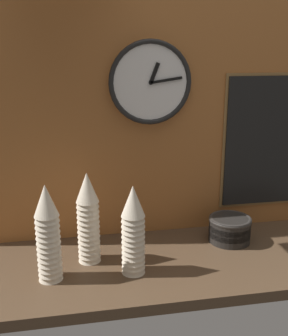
{
  "coord_description": "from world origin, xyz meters",
  "views": [
    {
      "loc": [
        -0.32,
        -1.39,
        0.78
      ],
      "look_at": [
        -0.05,
        0.04,
        0.35
      ],
      "focal_mm": 45.0,
      "sensor_mm": 36.0,
      "label": 1
    }
  ],
  "objects_px": {
    "menu_board": "(269,141)",
    "wall_clock": "(150,83)",
    "cup_stack_center_left": "(88,218)",
    "cup_stack_center": "(133,230)",
    "cup_stack_left": "(48,233)",
    "bowl_stack_right": "(230,228)"
  },
  "relations": [
    {
      "from": "wall_clock",
      "to": "cup_stack_left",
      "type": "bearing_deg",
      "value": -143.49
    },
    {
      "from": "bowl_stack_right",
      "to": "wall_clock",
      "type": "bearing_deg",
      "value": 155.88
    },
    {
      "from": "cup_stack_left",
      "to": "wall_clock",
      "type": "relative_size",
      "value": 1.05
    },
    {
      "from": "cup_stack_center",
      "to": "menu_board",
      "type": "distance_m",
      "value": 0.75
    },
    {
      "from": "cup_stack_center",
      "to": "menu_board",
      "type": "height_order",
      "value": "menu_board"
    },
    {
      "from": "menu_board",
      "to": "wall_clock",
      "type": "bearing_deg",
      "value": -179.03
    },
    {
      "from": "cup_stack_center",
      "to": "wall_clock",
      "type": "relative_size",
      "value": 0.99
    },
    {
      "from": "menu_board",
      "to": "cup_stack_left",
      "type": "bearing_deg",
      "value": -161.53
    },
    {
      "from": "cup_stack_center",
      "to": "cup_stack_left",
      "type": "relative_size",
      "value": 0.94
    },
    {
      "from": "cup_stack_center",
      "to": "wall_clock",
      "type": "xyz_separation_m",
      "value": [
        0.12,
        0.31,
        0.47
      ]
    },
    {
      "from": "cup_stack_left",
      "to": "bowl_stack_right",
      "type": "bearing_deg",
      "value": 13.04
    },
    {
      "from": "wall_clock",
      "to": "menu_board",
      "type": "bearing_deg",
      "value": 0.97
    },
    {
      "from": "cup_stack_left",
      "to": "bowl_stack_right",
      "type": "distance_m",
      "value": 0.74
    },
    {
      "from": "bowl_stack_right",
      "to": "menu_board",
      "type": "xyz_separation_m",
      "value": [
        0.22,
        0.15,
        0.32
      ]
    },
    {
      "from": "cup_stack_center_left",
      "to": "wall_clock",
      "type": "bearing_deg",
      "value": 36.18
    },
    {
      "from": "cup_stack_left",
      "to": "wall_clock",
      "type": "height_order",
      "value": "wall_clock"
    },
    {
      "from": "cup_stack_left",
      "to": "wall_clock",
      "type": "bearing_deg",
      "value": 36.51
    },
    {
      "from": "cup_stack_center_left",
      "to": "wall_clock",
      "type": "xyz_separation_m",
      "value": [
        0.27,
        0.2,
        0.46
      ]
    },
    {
      "from": "bowl_stack_right",
      "to": "cup_stack_center",
      "type": "bearing_deg",
      "value": -157.94
    },
    {
      "from": "cup_stack_center",
      "to": "cup_stack_center_left",
      "type": "relative_size",
      "value": 0.94
    },
    {
      "from": "cup_stack_center_left",
      "to": "wall_clock",
      "type": "height_order",
      "value": "wall_clock"
    },
    {
      "from": "cup_stack_center",
      "to": "cup_stack_center_left",
      "type": "xyz_separation_m",
      "value": [
        -0.15,
        0.11,
        0.01
      ]
    }
  ]
}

